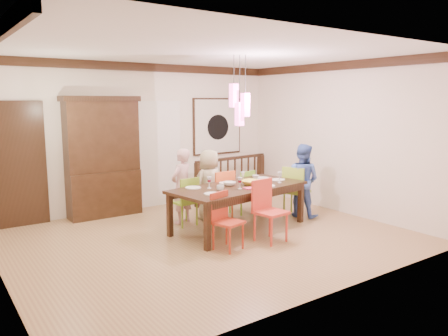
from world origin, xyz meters
TOP-DOWN VIEW (x-y plane):
  - floor at (0.00, 0.00)m, footprint 6.00×6.00m
  - ceiling at (0.00, 0.00)m, footprint 6.00×6.00m
  - wall_back at (0.00, 2.50)m, footprint 6.00×0.00m
  - wall_right at (3.00, 0.00)m, footprint 0.00×5.00m
  - crown_molding at (0.00, 0.00)m, footprint 6.00×5.00m
  - panel_door at (-2.40, 2.45)m, footprint 1.04×0.07m
  - white_doorway at (0.35, 2.46)m, footprint 0.97×0.05m
  - painting at (1.80, 2.46)m, footprint 1.25×0.06m
  - pendant_cluster at (0.66, 0.13)m, footprint 0.27×0.21m
  - dining_table at (0.66, 0.13)m, footprint 2.51×1.41m
  - chair_far_left at (0.02, 0.86)m, footprint 0.43×0.43m
  - chair_far_mid at (0.73, 0.81)m, footprint 0.42×0.42m
  - chair_far_right at (1.34, 0.95)m, footprint 0.43×0.43m
  - chair_near_left at (-0.09, -0.62)m, footprint 0.47×0.47m
  - chair_near_mid at (0.66, -0.69)m, footprint 0.48×0.48m
  - chair_end_right at (2.08, 0.20)m, footprint 0.56×0.56m
  - china_hutch at (-0.91, 2.30)m, footprint 1.42×0.46m
  - balustrade at (1.82, 1.95)m, footprint 1.99×0.33m
  - person_far_left at (0.05, 1.00)m, footprint 0.58×0.49m
  - person_far_mid at (0.59, 0.94)m, footprint 0.70×0.52m
  - person_end_right at (2.13, 0.11)m, footprint 0.74×0.82m
  - serving_bowl at (0.88, 0.06)m, footprint 0.43×0.43m
  - small_bowl at (0.53, 0.22)m, footprint 0.27×0.27m
  - cup_left at (0.16, -0.04)m, footprint 0.15×0.15m
  - cup_right at (1.18, 0.34)m, footprint 0.15×0.15m
  - plate_far_left at (-0.07, 0.40)m, footprint 0.26×0.26m
  - plate_far_mid at (0.61, 0.41)m, footprint 0.26×0.26m
  - plate_far_right at (1.43, 0.45)m, footprint 0.26×0.26m
  - plate_near_left at (-0.08, -0.18)m, footprint 0.26×0.26m
  - plate_near_mid at (1.03, -0.18)m, footprint 0.26×0.26m
  - plate_end_right at (1.56, 0.15)m, footprint 0.26×0.26m
  - wine_glass_a at (0.14, 0.24)m, footprint 0.08×0.08m
  - wine_glass_b at (0.89, 0.31)m, footprint 0.08×0.08m
  - wine_glass_c at (0.52, -0.09)m, footprint 0.08×0.08m
  - wine_glass_d at (1.41, -0.06)m, footprint 0.08×0.08m
  - napkin at (0.66, -0.17)m, footprint 0.18×0.14m

SIDE VIEW (x-z plane):
  - floor at x=0.00m, z-range 0.00..0.00m
  - chair_far_right at x=1.34m, z-range 0.06..0.90m
  - chair_near_left at x=-0.09m, z-range 0.06..0.91m
  - chair_far_left at x=0.02m, z-range 0.06..0.92m
  - balustrade at x=1.82m, z-range 0.02..0.98m
  - chair_far_mid at x=0.73m, z-range 0.07..0.99m
  - chair_end_right at x=2.08m, z-range 0.07..1.02m
  - chair_near_mid at x=0.66m, z-range 0.07..1.03m
  - person_far_mid at x=0.59m, z-range 0.00..1.29m
  - person_far_left at x=0.05m, z-range 0.00..1.34m
  - dining_table at x=0.66m, z-range 0.30..1.05m
  - person_end_right at x=2.13m, z-range 0.00..1.37m
  - plate_far_left at x=-0.07m, z-range 0.75..0.76m
  - plate_far_mid at x=0.61m, z-range 0.75..0.76m
  - plate_far_right at x=1.43m, z-range 0.75..0.76m
  - plate_near_left at x=-0.08m, z-range 0.75..0.76m
  - plate_near_mid at x=1.03m, z-range 0.75..0.76m
  - plate_end_right at x=1.56m, z-range 0.75..0.76m
  - napkin at x=0.66m, z-range 0.75..0.76m
  - small_bowl at x=0.53m, z-range 0.75..0.82m
  - serving_bowl at x=0.88m, z-range 0.75..0.83m
  - cup_left at x=0.16m, z-range 0.75..0.84m
  - cup_right at x=1.18m, z-range 0.75..0.85m
  - wine_glass_a at x=0.14m, z-range 0.75..0.94m
  - wine_glass_b at x=0.89m, z-range 0.75..0.94m
  - wine_glass_c at x=0.52m, z-range 0.75..0.94m
  - wine_glass_d at x=1.41m, z-range 0.75..0.94m
  - panel_door at x=-2.40m, z-range -0.07..2.17m
  - white_doorway at x=0.35m, z-range -0.06..2.16m
  - china_hutch at x=-0.91m, z-range 0.00..2.26m
  - wall_back at x=0.00m, z-range -1.55..4.45m
  - wall_right at x=3.00m, z-range -1.05..3.95m
  - painting at x=1.80m, z-range 0.97..2.22m
  - pendant_cluster at x=0.66m, z-range 1.54..2.68m
  - crown_molding at x=0.00m, z-range 2.74..2.90m
  - ceiling at x=0.00m, z-range 2.90..2.90m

